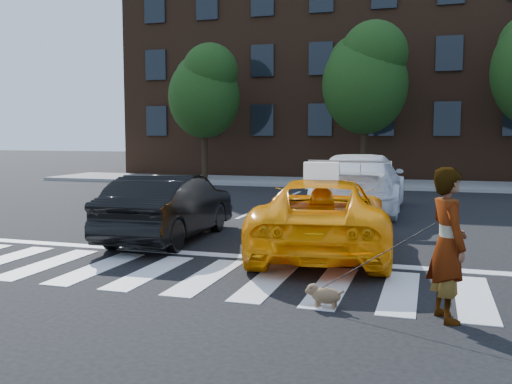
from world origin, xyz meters
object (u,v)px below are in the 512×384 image
Objects in this scene: tree_left at (205,88)px; white_suv at (360,183)px; taxi at (323,215)px; black_sedan at (170,207)px; tree_mid at (366,74)px; woman at (448,244)px; dog at (323,295)px.

tree_left reaches higher than white_suv.
black_sedan is at bearing -12.95° from taxi.
tree_left is at bearing -73.30° from black_sedan.
tree_mid reaches higher than woman.
tree_left is at bearing 125.28° from dog.
tree_left reaches higher than dog.
black_sedan is (-2.53, -14.18, -4.14)m from tree_mid.
dog is (0.67, -3.56, -0.54)m from taxi.
dog is at bearing 93.07° from taxi.
tree_mid is 18.72m from dog.
taxi is at bearing -60.01° from tree_left.
tree_mid is 9.42m from white_suv.
dog is (0.67, -9.58, -0.68)m from white_suv.
taxi is 4.22m from woman.
tree_left reaches higher than black_sedan.
taxi is 3.41m from black_sedan.
black_sedan is at bearing 145.09° from dog.
white_suv is (8.37, -8.48, -3.59)m from tree_left.
woman is (2.20, -3.60, 0.23)m from taxi.
dog is (1.54, -18.06, -4.67)m from tree_mid.
taxi is at bearing -86.58° from tree_mid.
tree_left is 3.46× the size of woman.
tree_mid is at bearing -102.74° from black_sedan.
tree_left is 21.24m from woman.
tree_left is 1.10× the size of white_suv.
white_suv is (0.00, 6.01, 0.14)m from taxi.
woman is 1.70m from dog.
tree_left is 20.64m from dog.
black_sedan is at bearing 33.44° from woman.
woman is (10.57, -18.10, -3.50)m from tree_left.
taxi is 0.87× the size of white_suv.
black_sedan is at bearing -70.70° from tree_left.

